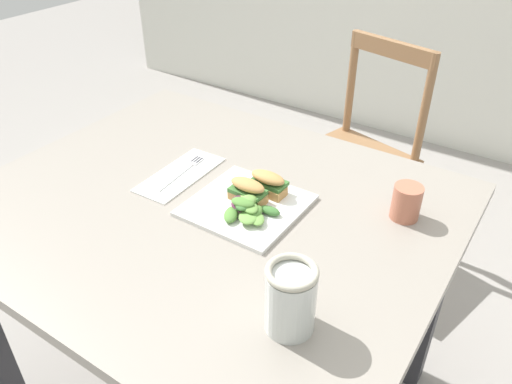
# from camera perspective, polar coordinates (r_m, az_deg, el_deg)

# --- Properties ---
(ground_plane) EXTENTS (9.09, 9.09, 0.00)m
(ground_plane) POSITION_cam_1_polar(r_m,az_deg,el_deg) (1.75, -3.18, -20.69)
(ground_plane) COLOR gray
(dining_table) EXTENTS (1.11, 0.92, 0.74)m
(dining_table) POSITION_cam_1_polar(r_m,az_deg,el_deg) (1.27, -5.41, -5.87)
(dining_table) COLOR gray
(dining_table) RESTS_ON ground
(chair_wooden_far) EXTENTS (0.49, 0.49, 0.87)m
(chair_wooden_far) POSITION_cam_1_polar(r_m,az_deg,el_deg) (2.00, 11.38, 4.07)
(chair_wooden_far) COLOR #8E6642
(chair_wooden_far) RESTS_ON ground
(plate_lunch) EXTENTS (0.25, 0.25, 0.01)m
(plate_lunch) POSITION_cam_1_polar(r_m,az_deg,el_deg) (1.17, -1.09, -1.52)
(plate_lunch) COLOR white
(plate_lunch) RESTS_ON dining_table
(sandwich_half_front) EXTENTS (0.09, 0.05, 0.06)m
(sandwich_half_front) POSITION_cam_1_polar(r_m,az_deg,el_deg) (1.16, -0.95, 0.16)
(sandwich_half_front) COLOR tan
(sandwich_half_front) RESTS_ON plate_lunch
(sandwich_half_back) EXTENTS (0.09, 0.05, 0.06)m
(sandwich_half_back) POSITION_cam_1_polar(r_m,az_deg,el_deg) (1.19, 1.37, 1.05)
(sandwich_half_back) COLOR tan
(sandwich_half_back) RESTS_ON plate_lunch
(salad_mixed_greens) EXTENTS (0.12, 0.11, 0.04)m
(salad_mixed_greens) POSITION_cam_1_polar(r_m,az_deg,el_deg) (1.12, -1.11, -1.70)
(salad_mixed_greens) COLOR #518438
(salad_mixed_greens) RESTS_ON plate_lunch
(napkin_folded) EXTENTS (0.11, 0.25, 0.00)m
(napkin_folded) POSITION_cam_1_polar(r_m,az_deg,el_deg) (1.30, -8.61, 1.99)
(napkin_folded) COLOR white
(napkin_folded) RESTS_ON dining_table
(fork_on_napkin) EXTENTS (0.03, 0.19, 0.00)m
(fork_on_napkin) POSITION_cam_1_polar(r_m,az_deg,el_deg) (1.31, -8.18, 2.47)
(fork_on_napkin) COLOR silver
(fork_on_napkin) RESTS_ON napkin_folded
(mason_jar_iced_tea) EXTENTS (0.09, 0.09, 0.13)m
(mason_jar_iced_tea) POSITION_cam_1_polar(r_m,az_deg,el_deg) (0.86, 3.93, -12.28)
(mason_jar_iced_tea) COLOR #C67528
(mason_jar_iced_tea) RESTS_ON dining_table
(cup_extra_side) EXTENTS (0.06, 0.06, 0.08)m
(cup_extra_side) POSITION_cam_1_polar(r_m,az_deg,el_deg) (1.16, 16.72, -1.12)
(cup_extra_side) COLOR #B2664C
(cup_extra_side) RESTS_ON dining_table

